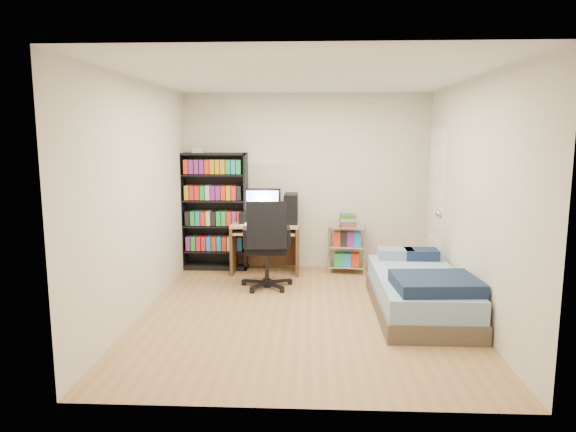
{
  "coord_description": "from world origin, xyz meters",
  "views": [
    {
      "loc": [
        0.08,
        -5.37,
        1.91
      ],
      "look_at": [
        -0.19,
        0.4,
        1.0
      ],
      "focal_mm": 32.0,
      "sensor_mm": 36.0,
      "label": 1
    }
  ],
  "objects_px": {
    "computer_desk": "(272,227)",
    "office_chair": "(267,260)",
    "media_shelf": "(214,210)",
    "bed": "(420,291)"
  },
  "relations": [
    {
      "from": "office_chair",
      "to": "bed",
      "type": "bearing_deg",
      "value": -30.66
    },
    {
      "from": "media_shelf",
      "to": "office_chair",
      "type": "distance_m",
      "value": 1.36
    },
    {
      "from": "media_shelf",
      "to": "computer_desk",
      "type": "height_order",
      "value": "media_shelf"
    },
    {
      "from": "computer_desk",
      "to": "bed",
      "type": "xyz_separation_m",
      "value": [
        1.73,
        -1.62,
        -0.4
      ]
    },
    {
      "from": "office_chair",
      "to": "bed",
      "type": "relative_size",
      "value": 0.6
    },
    {
      "from": "computer_desk",
      "to": "office_chair",
      "type": "xyz_separation_m",
      "value": [
        -0.01,
        -0.8,
        -0.28
      ]
    },
    {
      "from": "media_shelf",
      "to": "office_chair",
      "type": "bearing_deg",
      "value": -48.71
    },
    {
      "from": "media_shelf",
      "to": "office_chair",
      "type": "height_order",
      "value": "media_shelf"
    },
    {
      "from": "office_chair",
      "to": "computer_desk",
      "type": "bearing_deg",
      "value": 83.94
    },
    {
      "from": "computer_desk",
      "to": "media_shelf",
      "type": "bearing_deg",
      "value": 169.88
    }
  ]
}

